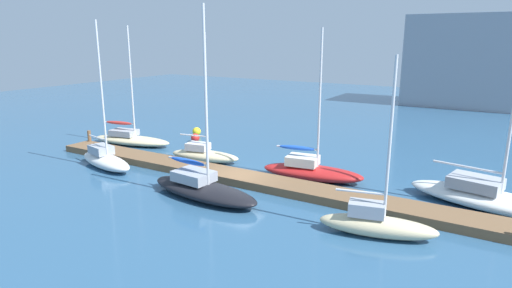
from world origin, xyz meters
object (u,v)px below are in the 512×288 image
Objects in this scene: sailboat_4 at (311,170)px; harbor_building_distant at (479,61)px; sailboat_1 at (105,159)px; sailboat_3 at (202,187)px; mooring_buoy_red at (195,138)px; sailboat_6 at (489,197)px; mooring_buoy_yellow at (197,131)px; sailboat_5 at (376,223)px; sailboat_2 at (204,154)px; sailboat_0 at (131,138)px.

sailboat_4 is 0.54× the size of harbor_building_distant.
sailboat_3 is (9.37, -1.11, -0.01)m from sailboat_1.
sailboat_1 reaches higher than mooring_buoy_red.
sailboat_4 is 10.03m from sailboat_6.
sailboat_3 is at bearing -102.46° from harbor_building_distant.
mooring_buoy_yellow is (-1.48, 2.03, 0.01)m from mooring_buoy_red.
sailboat_6 is (10.02, 0.41, 0.01)m from sailboat_4.
mooring_buoy_yellow is at bearing -121.50° from harbor_building_distant.
sailboat_1 is 23.92m from sailboat_6.
sailboat_1 is 9.43m from sailboat_3.
harbor_building_distant is at bearing 58.50° from mooring_buoy_yellow.
sailboat_1 is 48.65m from harbor_building_distant.
sailboat_3 is at bearing 168.57° from sailboat_5.
sailboat_5 is 10.41× the size of mooring_buoy_yellow.
sailboat_2 is at bearing -47.58° from mooring_buoy_yellow.
sailboat_2 reaches higher than mooring_buoy_yellow.
mooring_buoy_red is (-18.52, 9.95, -0.26)m from sailboat_5.
sailboat_1 is 0.83× the size of sailboat_6.
sailboat_2 is (8.40, -0.75, 0.02)m from sailboat_0.
sailboat_2 is at bearing -166.50° from sailboat_6.
sailboat_3 reaches higher than sailboat_1.
sailboat_4 is at bearing 62.88° from sailboat_3.
sailboat_0 is at bearing 151.13° from sailboat_5.
sailboat_2 is at bearing 57.44° from sailboat_1.
harbor_building_distant is at bearing 48.46° from sailboat_0.
harbor_building_distant reaches higher than sailboat_1.
sailboat_6 is at bearing -9.14° from mooring_buoy_red.
sailboat_0 is 0.98× the size of sailboat_1.
sailboat_6 is 15.78× the size of mooring_buoy_red.
harbor_building_distant is (14.52, 39.50, 5.29)m from sailboat_2.
harbor_building_distant is (20.31, 33.15, 5.47)m from mooring_buoy_yellow.
harbor_building_distant is at bearing 79.24° from sailboat_1.
mooring_buoy_yellow is at bearing 135.99° from sailboat_5.
sailboat_6 reaches higher than harbor_building_distant.
harbor_building_distant reaches higher than sailboat_3.
sailboat_3 is 13.49m from mooring_buoy_red.
sailboat_5 is (9.73, 0.28, 0.02)m from sailboat_3.
sailboat_2 is 11.77× the size of mooring_buoy_yellow.
sailboat_0 reaches higher than sailboat_2.
sailboat_1 is at bearing -85.34° from mooring_buoy_yellow.
sailboat_6 is (18.40, 0.66, 0.06)m from sailboat_2.
sailboat_6 reaches higher than sailboat_1.
mooring_buoy_yellow is (-5.80, 6.34, -0.18)m from sailboat_2.
sailboat_2 is (4.89, 4.81, -0.06)m from sailboat_1.
sailboat_5 is 0.47× the size of harbor_building_distant.
sailboat_0 reaches higher than sailboat_5.
sailboat_6 is at bearing 26.11° from sailboat_1.
harbor_building_distant is (10.04, 45.42, 5.25)m from sailboat_3.
sailboat_3 is at bearing -130.35° from sailboat_4.
sailboat_3 reaches higher than sailboat_4.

